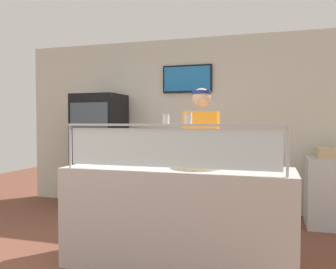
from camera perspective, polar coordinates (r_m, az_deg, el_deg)
ground_plane at (r=4.13m, az=4.02°, el=-17.46°), size 12.00×12.00×0.00m
shop_rear_unit at (r=5.47m, az=7.70°, el=1.85°), size 6.55×0.13×2.70m
serving_counter at (r=3.39m, az=1.56°, el=-13.49°), size 2.15×0.70×0.95m
sneeze_guard at (r=2.99m, az=0.13°, el=-1.12°), size 1.97×0.06×0.42m
pizza_tray at (r=3.25m, az=4.67°, el=-5.29°), size 0.47×0.47×0.04m
pizza_server at (r=3.24m, az=4.10°, el=-4.94°), size 0.14×0.29×0.01m
parmesan_shaker at (r=2.99m, az=-0.33°, el=2.49°), size 0.06×0.06×0.09m
pepper_flake_shaker at (r=2.94m, az=3.37°, el=2.56°), size 0.06×0.06×0.09m
worker_figure at (r=3.90m, az=5.55°, el=-3.48°), size 0.41×0.50×1.76m
drink_fridge at (r=5.63m, az=-11.20°, el=-2.74°), size 0.73×0.67×1.82m
prep_shelf at (r=5.07m, az=25.75°, el=-8.67°), size 0.70×0.55×0.91m
pizza_box_stack at (r=5.00m, az=25.85°, el=-2.80°), size 0.47×0.46×0.13m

